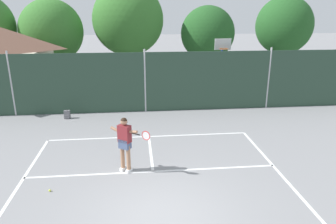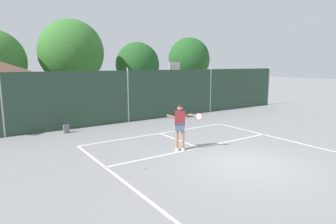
{
  "view_description": "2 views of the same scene",
  "coord_description": "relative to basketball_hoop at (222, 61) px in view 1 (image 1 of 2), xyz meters",
  "views": [
    {
      "loc": [
        -0.48,
        -6.92,
        5.12
      ],
      "look_at": [
        0.74,
        4.89,
        1.26
      ],
      "focal_mm": 34.21,
      "sensor_mm": 36.0,
      "label": 1
    },
    {
      "loc": [
        -7.54,
        -6.42,
        3.44
      ],
      "look_at": [
        0.27,
        5.17,
        1.1
      ],
      "focal_mm": 30.98,
      "sensor_mm": 36.0,
      "label": 2
    }
  ],
  "objects": [
    {
      "name": "treeline_backdrop",
      "position": [
        -5.44,
        6.67,
        1.56
      ],
      "size": [
        26.25,
        4.56,
        6.86
      ],
      "color": "brown",
      "rests_on": "ground"
    },
    {
      "name": "ground_plane",
      "position": [
        -4.31,
        -10.38,
        -2.31
      ],
      "size": [
        120.0,
        120.0,
        0.0
      ],
      "primitive_type": "plane",
      "color": "gray"
    },
    {
      "name": "basketball_hoop",
      "position": [
        0.0,
        0.0,
        0.0
      ],
      "size": [
        0.9,
        0.67,
        3.55
      ],
      "color": "#284CB2",
      "rests_on": "ground"
    },
    {
      "name": "chainlink_fence",
      "position": [
        -4.31,
        -1.38,
        -0.78
      ],
      "size": [
        26.09,
        0.09,
        3.2
      ],
      "color": "#284233",
      "rests_on": "ground"
    },
    {
      "name": "backpack_grey",
      "position": [
        -8.15,
        -2.15,
        -2.12
      ],
      "size": [
        0.28,
        0.24,
        0.46
      ],
      "color": "slate",
      "rests_on": "ground"
    },
    {
      "name": "tennis_player",
      "position": [
        -5.18,
        -7.77,
        -1.2
      ],
      "size": [
        1.26,
        0.79,
        1.85
      ],
      "color": "silver",
      "rests_on": "ground"
    },
    {
      "name": "court_markings",
      "position": [
        -4.31,
        -9.74,
        -2.31
      ],
      "size": [
        8.3,
        11.1,
        0.01
      ],
      "color": "white",
      "rests_on": "ground"
    },
    {
      "name": "tennis_ball",
      "position": [
        -7.39,
        -8.8,
        -2.28
      ],
      "size": [
        0.07,
        0.07,
        0.07
      ],
      "primitive_type": "sphere",
      "color": "#CCE033",
      "rests_on": "ground"
    }
  ]
}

